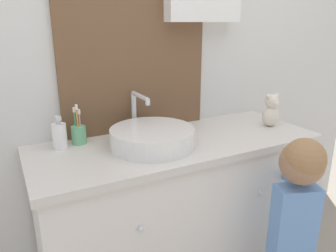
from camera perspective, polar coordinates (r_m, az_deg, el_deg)
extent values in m
cube|color=silver|center=(1.76, -2.99, 13.20)|extent=(3.20, 0.06, 2.50)
cube|color=brown|center=(1.68, -5.78, 15.26)|extent=(0.77, 0.02, 1.07)
cube|color=#B2C1CC|center=(1.67, -5.70, 15.26)|extent=(0.71, 0.01, 1.01)
cube|color=silver|center=(1.78, 1.64, -15.87)|extent=(1.35, 0.50, 0.80)
cube|color=beige|center=(1.59, 1.77, -3.15)|extent=(1.39, 0.54, 0.03)
sphere|color=silver|center=(1.36, -4.79, -17.46)|extent=(0.02, 0.02, 0.02)
sphere|color=silver|center=(1.66, 15.85, -11.13)|extent=(0.02, 0.02, 0.02)
cylinder|color=white|center=(1.49, -2.74, -2.01)|extent=(0.39, 0.39, 0.09)
cylinder|color=silver|center=(1.48, -2.76, -0.56)|extent=(0.32, 0.32, 0.01)
cylinder|color=silver|center=(1.67, -5.93, 2.22)|extent=(0.02, 0.02, 0.21)
cylinder|color=silver|center=(1.56, -4.86, 5.19)|extent=(0.02, 0.17, 0.02)
cylinder|color=silver|center=(1.49, -3.54, 4.11)|extent=(0.02, 0.02, 0.02)
sphere|color=white|center=(1.73, -2.59, 0.55)|extent=(0.06, 0.06, 0.06)
cylinder|color=#66B27F|center=(1.59, -15.26, -1.50)|extent=(0.07, 0.07, 0.09)
cylinder|color=pink|center=(1.58, -15.06, 0.13)|extent=(0.01, 0.01, 0.15)
cube|color=white|center=(1.56, -15.25, 2.43)|extent=(0.01, 0.02, 0.02)
cylinder|color=#47B26B|center=(1.58, -15.85, 0.29)|extent=(0.01, 0.01, 0.16)
cube|color=white|center=(1.57, -16.06, 2.72)|extent=(0.01, 0.02, 0.02)
cylinder|color=orange|center=(1.56, -15.45, 0.38)|extent=(0.01, 0.01, 0.18)
cube|color=white|center=(1.54, -15.69, 3.19)|extent=(0.01, 0.02, 0.02)
cylinder|color=white|center=(1.54, -18.35, -1.72)|extent=(0.06, 0.06, 0.12)
cylinder|color=silver|center=(1.52, -18.60, 0.73)|extent=(0.02, 0.02, 0.02)
cube|color=silver|center=(1.51, -18.60, 1.31)|extent=(0.02, 0.03, 0.02)
cube|color=#6693D1|center=(1.60, 21.02, -15.76)|extent=(0.21, 0.16, 0.37)
sphere|color=#997051|center=(1.46, 22.29, -5.96)|extent=(0.18, 0.18, 0.18)
sphere|color=#997047|center=(1.44, 22.70, -5.25)|extent=(0.17, 0.17, 0.17)
cylinder|color=#6693D1|center=(1.71, 20.35, -8.78)|extent=(0.13, 0.28, 0.04)
cylinder|color=white|center=(1.81, 18.44, -5.77)|extent=(0.02, 0.05, 0.12)
ellipsoid|color=beige|center=(1.87, 17.43, 1.62)|extent=(0.10, 0.08, 0.11)
sphere|color=beige|center=(1.85, 17.67, 4.15)|extent=(0.07, 0.07, 0.07)
sphere|color=beige|center=(1.83, 17.12, 4.92)|extent=(0.03, 0.03, 0.03)
sphere|color=beige|center=(1.87, 18.36, 5.06)|extent=(0.03, 0.03, 0.03)
sphere|color=silver|center=(1.83, 18.35, 3.76)|extent=(0.03, 0.03, 0.03)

